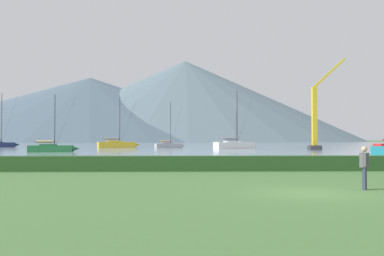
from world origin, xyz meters
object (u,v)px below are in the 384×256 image
at_px(sailboat_slip_5, 169,145).
at_px(sailboat_slip_8, 235,145).
at_px(sailboat_slip_10, 235,145).
at_px(sailboat_slip_4, 117,144).
at_px(sailboat_slip_11, 52,148).
at_px(dock_crane, 316,122).
at_px(person_standing_walker, 364,164).

distance_m(sailboat_slip_5, sailboat_slip_8, 18.20).
bearing_deg(sailboat_slip_10, sailboat_slip_4, 141.00).
relative_size(sailboat_slip_10, sailboat_slip_11, 1.39).
height_order(sailboat_slip_8, dock_crane, dock_crane).
xyz_separation_m(sailboat_slip_4, person_standing_walker, (20.55, -81.05, 0.20)).
relative_size(sailboat_slip_11, dock_crane, 0.53).
xyz_separation_m(sailboat_slip_4, sailboat_slip_11, (-5.02, -32.49, -0.17)).
xyz_separation_m(sailboat_slip_4, sailboat_slip_10, (24.82, -8.68, 0.01)).
relative_size(sailboat_slip_5, person_standing_walker, 6.06).
height_order(sailboat_slip_5, sailboat_slip_11, sailboat_slip_5).
bearing_deg(sailboat_slip_10, sailboat_slip_8, 63.05).
xyz_separation_m(sailboat_slip_5, dock_crane, (25.95, -20.17, 4.33)).
distance_m(sailboat_slip_5, sailboat_slip_11, 35.12).
height_order(sailboat_slip_5, dock_crane, dock_crane).
relative_size(sailboat_slip_8, sailboat_slip_10, 0.74).
bearing_deg(sailboat_slip_4, person_standing_walker, -92.61).
bearing_deg(dock_crane, sailboat_slip_4, 149.93).
bearing_deg(sailboat_slip_5, sailboat_slip_10, -46.62).
height_order(sailboat_slip_11, person_standing_walker, sailboat_slip_11).
xyz_separation_m(sailboat_slip_4, sailboat_slip_5, (11.38, -1.43, -0.20)).
height_order(sailboat_slip_10, person_standing_walker, sailboat_slip_10).
height_order(sailboat_slip_8, sailboat_slip_11, sailboat_slip_8).
bearing_deg(sailboat_slip_11, person_standing_walker, -69.45).
distance_m(sailboat_slip_4, dock_crane, 43.33).
height_order(sailboat_slip_11, dock_crane, dock_crane).
xyz_separation_m(sailboat_slip_4, dock_crane, (37.33, -21.61, 4.13)).
xyz_separation_m(sailboat_slip_5, person_standing_walker, (9.18, -79.61, 0.40)).
xyz_separation_m(sailboat_slip_5, sailboat_slip_8, (15.56, 9.43, -0.02)).
relative_size(sailboat_slip_4, sailboat_slip_5, 1.11).
relative_size(sailboat_slip_4, dock_crane, 0.69).
height_order(sailboat_slip_4, sailboat_slip_11, sailboat_slip_4).
distance_m(sailboat_slip_5, dock_crane, 33.15).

